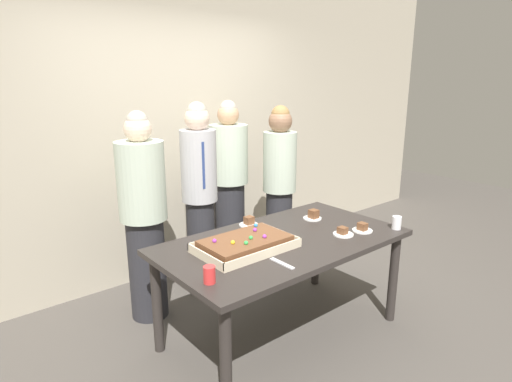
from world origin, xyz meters
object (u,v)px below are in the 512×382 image
object	(u,v)px
party_table	(283,250)
person_far_right_suit	(279,188)
plated_slice_far_left	(249,222)
person_serving_front	(144,216)
plated_slice_near_left	(313,216)
cake_server_utensil	(282,263)
sheet_cake	(245,244)
drink_cup_middle	(397,223)
drink_cup_nearest	(209,275)
person_striped_tie_right	(200,196)
person_green_shirt_behind	(229,185)
plated_slice_far_right	(343,233)
plated_slice_near_right	(362,229)

from	to	relation	value
party_table	person_far_right_suit	xyz separation A→B (m)	(0.70, 0.80, 0.19)
plated_slice_far_left	person_serving_front	xyz separation A→B (m)	(-0.65, 0.50, 0.06)
plated_slice_near_left	cake_server_utensil	size ratio (longest dim) A/B	0.75
party_table	sheet_cake	distance (m)	0.35
drink_cup_middle	person_serving_front	world-z (taller)	person_serving_front
plated_slice_far_left	drink_cup_nearest	size ratio (longest dim) A/B	1.50
party_table	person_far_right_suit	world-z (taller)	person_far_right_suit
drink_cup_nearest	person_striped_tie_right	bearing A→B (deg)	59.74
party_table	person_green_shirt_behind	bearing A→B (deg)	70.95
person_green_shirt_behind	sheet_cake	bearing A→B (deg)	0.00
plated_slice_far_left	drink_cup_middle	xyz separation A→B (m)	(0.82, -0.78, 0.03)
drink_cup_middle	cake_server_utensil	distance (m)	1.11
plated_slice_far_right	plated_slice_near_left	bearing A→B (deg)	75.77
cake_server_utensil	person_serving_front	size ratio (longest dim) A/B	0.12
plated_slice_far_left	person_green_shirt_behind	size ratio (longest dim) A/B	0.09
drink_cup_middle	drink_cup_nearest	bearing A→B (deg)	173.88
party_table	plated_slice_far_left	size ratio (longest dim) A/B	11.88
person_serving_front	person_green_shirt_behind	distance (m)	1.12
party_table	cake_server_utensil	xyz separation A→B (m)	(-0.29, -0.30, 0.09)
sheet_cake	cake_server_utensil	distance (m)	0.33
cake_server_utensil	person_green_shirt_behind	world-z (taller)	person_green_shirt_behind
plated_slice_far_left	person_far_right_suit	bearing A→B (deg)	30.40
sheet_cake	person_far_right_suit	size ratio (longest dim) A/B	0.40
sheet_cake	plated_slice_far_left	size ratio (longest dim) A/B	4.34
plated_slice_far_right	plated_slice_far_left	bearing A→B (deg)	123.32
plated_slice_far_left	person_serving_front	distance (m)	0.82
cake_server_utensil	person_far_right_suit	world-z (taller)	person_far_right_suit
person_far_right_suit	party_table	bearing A→B (deg)	11.85
party_table	drink_cup_middle	size ratio (longest dim) A/B	17.82
sheet_cake	person_serving_front	bearing A→B (deg)	110.58
party_table	person_serving_front	size ratio (longest dim) A/B	1.07
plated_slice_near_left	plated_slice_far_left	distance (m)	0.54
cake_server_utensil	person_green_shirt_behind	size ratio (longest dim) A/B	0.12
plated_slice_far_right	cake_server_utensil	distance (m)	0.70
plated_slice_far_right	person_striped_tie_right	xyz separation A→B (m)	(-0.49, 1.18, 0.11)
person_striped_tie_right	cake_server_utensil	bearing A→B (deg)	4.92
drink_cup_middle	person_striped_tie_right	bearing A→B (deg)	123.80
plated_slice_near_right	party_table	bearing A→B (deg)	155.69
drink_cup_middle	plated_slice_far_right	bearing A→B (deg)	157.03
plated_slice_far_left	sheet_cake	bearing A→B (deg)	-131.75
cake_server_utensil	person_serving_front	bearing A→B (deg)	106.52
party_table	person_striped_tie_right	size ratio (longest dim) A/B	1.05
person_serving_front	person_striped_tie_right	world-z (taller)	person_striped_tie_right
person_striped_tie_right	plated_slice_near_left	bearing A→B (deg)	50.88
person_serving_front	person_striped_tie_right	distance (m)	0.56
plated_slice_near_left	plated_slice_far_left	size ratio (longest dim) A/B	1.00
person_green_shirt_behind	person_far_right_suit	distance (m)	0.51
plated_slice_near_right	person_serving_front	world-z (taller)	person_serving_front
plated_slice_near_left	person_far_right_suit	bearing A→B (deg)	72.39
sheet_cake	plated_slice_near_right	distance (m)	0.94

